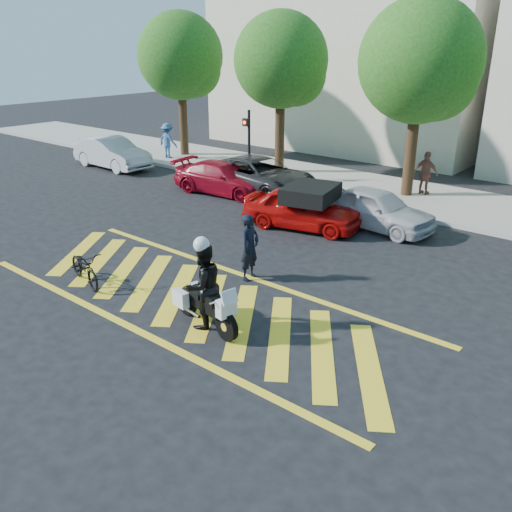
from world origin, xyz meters
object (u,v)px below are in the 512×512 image
Objects in this scene: bicycle at (85,267)px; parked_left at (224,178)px; officer_bike at (250,247)px; officer_moto at (203,286)px; red_convertible at (302,208)px; police_motorcycle at (205,305)px; parked_far_left at (112,153)px; parked_mid_left at (260,176)px; parked_mid_right at (376,209)px.

bicycle is 0.40× the size of parked_left.
officer_bike is 0.92× the size of officer_moto.
parked_left is at bearing 40.38° from officer_bike.
bicycle is 0.44× the size of red_convertible.
police_motorcycle is at bearing 123.26° from officer_moto.
bicycle is 14.11m from parked_far_left.
bicycle is at bearing -164.01° from police_motorcycle.
red_convertible reaches higher than parked_left.
parked_mid_right is at bearing -94.57° from parked_mid_left.
police_motorcycle is at bearing -168.01° from officer_bike.
red_convertible is 12.75m from parked_far_left.
officer_bike is 8.66m from parked_mid_left.
parked_far_left is (-14.91, 8.58, -0.23)m from officer_moto.
parked_far_left reaches higher than police_motorcycle.
parked_left is at bearing 34.11° from bicycle.
police_motorcycle is 11.33m from parked_mid_left.
parked_mid_left is (1.19, 0.91, 0.10)m from parked_left.
bicycle is 0.44× the size of parked_mid_right.
parked_mid_right is (-0.33, 8.57, 0.16)m from police_motorcycle.
police_motorcycle is 1.11× the size of officer_moto.
officer_bike is at bearing 179.76° from parked_mid_right.
parked_mid_right is (7.04, 0.00, 0.04)m from parked_left.
officer_bike is at bearing -112.19° from parked_far_left.
bicycle is at bearing 153.37° from red_convertible.
officer_bike is 1.02× the size of bicycle.
officer_bike reaches higher than parked_mid_right.
officer_moto is 11.32m from parked_mid_left.
officer_bike is 2.80m from police_motorcycle.
police_motorcycle is 0.41× the size of parked_mid_left.
officer_moto is at bearing -70.92° from bicycle.
parked_mid_right reaches higher than parked_left.
officer_bike reaches higher than bicycle.
parked_mid_right reaches higher than police_motorcycle.
parked_mid_right is at bearing -8.79° from bicycle.
red_convertible is 2.51m from parked_mid_right.
bicycle is at bearing -166.41° from parked_left.
parked_far_left is at bearing 100.26° from parked_mid_left.
parked_mid_left is (-6.18, 9.49, 0.22)m from police_motorcycle.
parked_mid_left is at bearing -83.24° from parked_far_left.
parked_far_left is (-12.65, 1.58, 0.06)m from red_convertible.
police_motorcycle is at bearing -142.60° from parked_mid_left.
police_motorcycle is 0.54× the size of red_convertible.
officer_bike is at bearing -32.41° from bicycle.
parked_mid_right is at bearing -96.89° from parked_left.
police_motorcycle is (0.90, -2.62, -0.38)m from officer_bike.
parked_mid_left reaches higher than red_convertible.
parked_far_left reaches higher than parked_mid_right.
parked_far_left is (-10.90, 8.96, 0.29)m from bicycle.
parked_mid_right reaches higher than red_convertible.
parked_far_left reaches higher than parked_mid_left.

